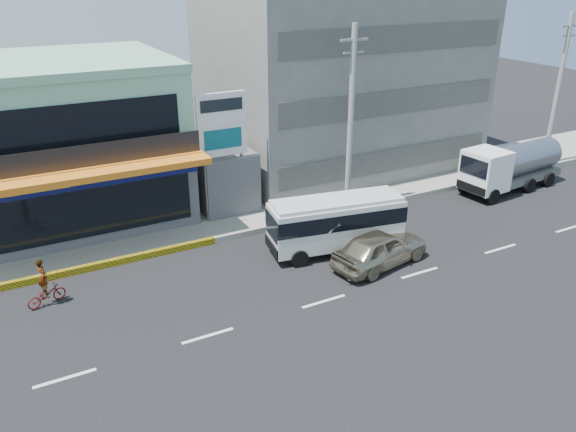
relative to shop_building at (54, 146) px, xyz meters
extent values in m
plane|color=black|center=(8.00, -13.95, -4.00)|extent=(120.00, 120.00, 0.00)
cube|color=gray|center=(13.00, -4.45, -3.85)|extent=(70.00, 5.00, 0.30)
cube|color=#4C4D52|center=(0.00, 0.05, -2.00)|extent=(12.00, 10.00, 4.00)
cube|color=#7FB494|center=(0.00, 0.05, 2.00)|extent=(12.00, 10.00, 4.00)
cube|color=orange|center=(0.00, -5.75, 0.15)|extent=(12.40, 1.80, 0.30)
cube|color=#0C145A|center=(0.00, -5.00, -0.40)|extent=(12.00, 0.12, 0.80)
cube|color=black|center=(0.00, -4.97, -1.90)|extent=(11.00, 0.06, 2.60)
cube|color=gray|center=(18.00, 1.05, 3.00)|extent=(16.00, 12.00, 14.00)
cube|color=#4C4D52|center=(8.00, -1.95, -2.25)|extent=(3.00, 6.00, 3.50)
cylinder|color=slate|center=(8.00, -2.95, -0.42)|extent=(1.50, 1.50, 0.15)
cylinder|color=gray|center=(6.50, -4.75, -0.75)|extent=(0.16, 0.16, 6.50)
cylinder|color=gray|center=(8.50, -4.75, -0.75)|extent=(0.16, 0.16, 6.50)
cube|color=white|center=(7.50, -4.75, 1.30)|extent=(2.60, 0.18, 3.20)
cylinder|color=#999993|center=(14.00, -6.55, 1.00)|extent=(0.30, 0.30, 10.00)
cube|color=#999993|center=(14.00, -6.55, 5.20)|extent=(1.60, 0.12, 0.12)
cube|color=#999993|center=(14.00, -6.55, 4.60)|extent=(1.20, 0.10, 0.10)
cylinder|color=#999993|center=(30.00, -6.55, 1.00)|extent=(0.30, 0.30, 10.00)
cube|color=#999993|center=(30.00, -6.55, 5.20)|extent=(1.60, 0.12, 0.12)
cube|color=#999993|center=(30.00, -6.55, 4.60)|extent=(1.20, 0.10, 0.10)
cube|color=silver|center=(10.86, -10.30, -2.56)|extent=(6.55, 3.01, 2.07)
cube|color=black|center=(10.86, -10.30, -2.15)|extent=(6.60, 3.06, 0.77)
cube|color=silver|center=(10.86, -10.30, -1.43)|extent=(6.34, 2.80, 0.18)
cylinder|color=black|center=(8.56, -10.91, -3.59)|extent=(0.84, 0.38, 0.81)
cylinder|color=black|center=(8.89, -8.96, -3.59)|extent=(0.84, 0.38, 0.81)
cylinder|color=black|center=(12.82, -11.64, -3.59)|extent=(0.84, 0.38, 0.81)
cylinder|color=black|center=(13.15, -9.68, -3.59)|extent=(0.84, 0.38, 0.81)
imported|color=tan|center=(11.87, -12.45, -3.17)|extent=(5.14, 2.80, 1.66)
cube|color=white|center=(22.23, -8.56, -2.32)|extent=(2.35, 2.35, 2.35)
cube|color=#595956|center=(24.76, -8.34, -3.27)|extent=(7.38, 2.62, 0.45)
cylinder|color=gray|center=(25.66, -8.26, -2.19)|extent=(5.21, 2.34, 1.90)
cylinder|color=black|center=(21.96, -9.63, -3.55)|extent=(0.92, 0.35, 0.90)
cylinder|color=black|center=(21.78, -7.56, -3.55)|extent=(0.92, 0.35, 0.90)
cylinder|color=black|center=(25.30, -9.33, -3.55)|extent=(0.92, 0.35, 0.90)
cylinder|color=black|center=(25.11, -7.26, -3.55)|extent=(0.92, 0.35, 0.90)
cylinder|color=black|center=(27.19, -9.17, -3.55)|extent=(0.92, 0.35, 0.90)
cylinder|color=black|center=(27.01, -7.10, -3.55)|extent=(0.92, 0.35, 0.90)
imported|color=#530C0B|center=(-1.94, -8.87, -3.58)|extent=(1.67, 1.03, 0.83)
imported|color=#66594C|center=(-1.94, -8.87, -2.73)|extent=(0.52, 0.64, 1.52)
camera|label=1|loc=(-2.43, -30.46, 8.38)|focal=35.00mm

